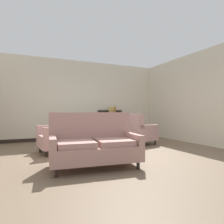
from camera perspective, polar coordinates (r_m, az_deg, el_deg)
The scene contains 13 objects.
ground at distance 5.04m, azimuth -1.26°, elevation -11.78°, with size 9.08×9.08×0.00m, color brown.
wall_back at distance 7.74m, azimuth -9.68°, elevation 3.37°, with size 6.64×0.08×2.96m, color beige.
wall_right at distance 7.50m, azimuth 19.50°, elevation 3.47°, with size 0.08×4.11×2.96m, color beige.
baseboard_back at distance 7.74m, azimuth -9.57°, elevation -7.16°, with size 6.48×0.03×0.12m, color black.
coffee_table at distance 5.56m, azimuth -1.39°, elevation -6.38°, with size 0.92×0.92×0.49m.
porcelain_vase at distance 5.51m, azimuth -1.93°, elevation -4.18°, with size 0.15×0.15×0.32m.
settee at distance 3.86m, azimuth -5.07°, elevation -9.27°, with size 1.70×1.00×1.02m.
armchair_near_sideboard at distance 6.56m, azimuth -8.31°, elevation -5.34°, with size 0.96×0.99×0.95m.
armchair_far_left at distance 6.40m, azimuth 7.35°, elevation -5.51°, with size 1.06×0.96×0.97m.
armchair_beside_settee at distance 5.32m, azimuth -14.74°, elevation -6.48°, with size 0.90×0.94×0.99m.
side_table at distance 6.48m, azimuth 5.76°, elevation -5.57°, with size 0.48×0.48×0.66m.
sideboard at distance 7.88m, azimuth -0.11°, elevation -3.84°, with size 1.02×0.36×1.10m.
gramophone at distance 7.80m, azimuth 0.50°, elevation 0.72°, with size 0.44×0.52×0.53m.
Camera 1 is at (-1.90, -4.55, 1.04)m, focal length 32.33 mm.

